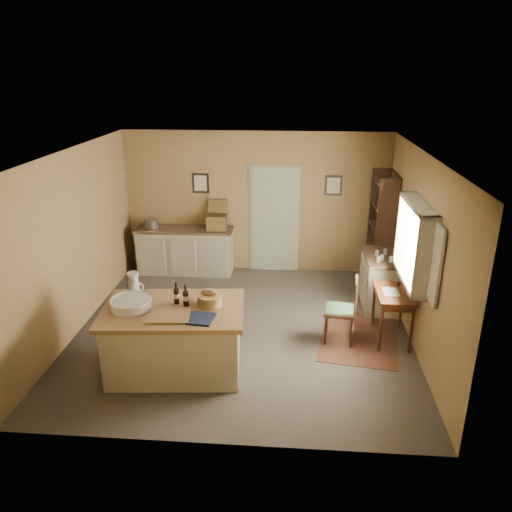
{
  "coord_description": "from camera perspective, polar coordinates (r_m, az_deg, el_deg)",
  "views": [
    {
      "loc": [
        0.73,
        -6.74,
        3.78
      ],
      "look_at": [
        0.19,
        0.17,
        1.15
      ],
      "focal_mm": 35.0,
      "sensor_mm": 36.0,
      "label": 1
    }
  ],
  "objects": [
    {
      "name": "ground",
      "position": [
        7.76,
        -1.5,
        -8.39
      ],
      "size": [
        5.0,
        5.0,
        0.0
      ],
      "primitive_type": "plane",
      "color": "#50493D",
      "rests_on": "ground"
    },
    {
      "name": "wall_back",
      "position": [
        9.58,
        -0.02,
        6.09
      ],
      "size": [
        5.0,
        0.1,
        2.7
      ],
      "primitive_type": "cube",
      "color": "olive",
      "rests_on": "ground"
    },
    {
      "name": "wall_front",
      "position": [
        4.94,
        -4.68,
        -8.79
      ],
      "size": [
        5.0,
        0.1,
        2.7
      ],
      "primitive_type": "cube",
      "color": "olive",
      "rests_on": "ground"
    },
    {
      "name": "wall_left",
      "position": [
        7.86,
        -20.05,
        1.46
      ],
      "size": [
        0.1,
        5.0,
        2.7
      ],
      "primitive_type": "cube",
      "color": "olive",
      "rests_on": "ground"
    },
    {
      "name": "wall_right",
      "position": [
        7.38,
        18.1,
        0.47
      ],
      "size": [
        0.1,
        5.0,
        2.7
      ],
      "primitive_type": "cube",
      "color": "olive",
      "rests_on": "ground"
    },
    {
      "name": "ceiling",
      "position": [
        6.86,
        -1.71,
        11.71
      ],
      "size": [
        5.0,
        5.0,
        0.0
      ],
      "primitive_type": "plane",
      "color": "silver",
      "rests_on": "wall_back"
    },
    {
      "name": "door",
      "position": [
        9.61,
        2.05,
        4.29
      ],
      "size": [
        0.97,
        0.06,
        2.11
      ],
      "primitive_type": "cube",
      "color": "#ADB396",
      "rests_on": "ground"
    },
    {
      "name": "framed_prints",
      "position": [
        9.46,
        1.19,
        8.2
      ],
      "size": [
        2.82,
        0.02,
        0.38
      ],
      "color": "black",
      "rests_on": "ground"
    },
    {
      "name": "window",
      "position": [
        7.11,
        18.02,
        1.44
      ],
      "size": [
        0.25,
        1.99,
        1.12
      ],
      "color": "#B4B091",
      "rests_on": "ground"
    },
    {
      "name": "work_island",
      "position": [
        6.67,
        -9.34,
        -9.16
      ],
      "size": [
        1.89,
        1.32,
        1.2
      ],
      "rotation": [
        0.0,
        0.0,
        0.09
      ],
      "color": "#B4B091",
      "rests_on": "ground"
    },
    {
      "name": "sideboard",
      "position": [
        9.75,
        -8.05,
        0.79
      ],
      "size": [
        1.85,
        0.53,
        1.18
      ],
      "color": "#B4B091",
      "rests_on": "ground"
    },
    {
      "name": "rug",
      "position": [
        7.7,
        11.65,
        -9.07
      ],
      "size": [
        1.32,
        1.74,
        0.01
      ],
      "primitive_type": "cube",
      "rotation": [
        0.0,
        0.0,
        -0.15
      ],
      "color": "#4C2717",
      "rests_on": "ground"
    },
    {
      "name": "writing_desk",
      "position": [
        7.47,
        15.45,
        -4.68
      ],
      "size": [
        0.5,
        0.82,
        0.82
      ],
      "color": "#3A1B0E",
      "rests_on": "ground"
    },
    {
      "name": "desk_chair",
      "position": [
        7.36,
        9.58,
        -6.16
      ],
      "size": [
        0.5,
        0.5,
        0.97
      ],
      "primitive_type": null,
      "rotation": [
        0.0,
        0.0,
        -0.12
      ],
      "color": "black",
      "rests_on": "ground"
    },
    {
      "name": "right_cabinet",
      "position": [
        8.56,
        14.03,
        -2.73
      ],
      "size": [
        0.58,
        1.03,
        0.99
      ],
      "color": "#B4B091",
      "rests_on": "ground"
    },
    {
      "name": "shelving_unit",
      "position": [
        9.25,
        14.41,
        2.85
      ],
      "size": [
        0.35,
        0.93,
        2.07
      ],
      "color": "black",
      "rests_on": "ground"
    }
  ]
}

